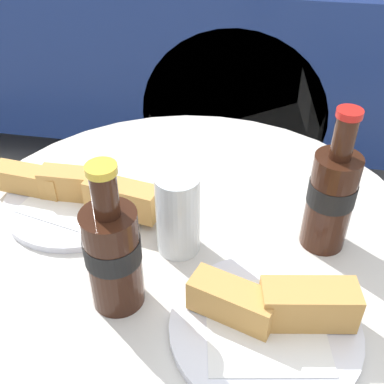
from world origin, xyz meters
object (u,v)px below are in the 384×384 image
object	(u,v)px
bistro_table	(188,302)
lunch_plate_near	(79,194)
cola_bottle_right	(113,253)
drinking_glass	(178,217)
lunch_plate_far	(269,317)
cola_bottle_left	(331,196)

from	to	relation	value
bistro_table	lunch_plate_near	bearing A→B (deg)	169.73
cola_bottle_right	drinking_glass	xyz separation A→B (m)	(0.06, 0.11, -0.03)
lunch_plate_far	cola_bottle_right	bearing A→B (deg)	176.22
cola_bottle_right	lunch_plate_near	bearing A→B (deg)	124.09
bistro_table	drinking_glass	bearing A→B (deg)	-100.95
lunch_plate_near	lunch_plate_far	world-z (taller)	lunch_plate_far
cola_bottle_right	lunch_plate_near	size ratio (longest dim) A/B	0.73
drinking_glass	lunch_plate_near	size ratio (longest dim) A/B	0.44
bistro_table	lunch_plate_near	size ratio (longest dim) A/B	2.58
bistro_table	cola_bottle_right	xyz separation A→B (m)	(-0.07, -0.15, 0.26)
cola_bottle_right	lunch_plate_far	bearing A→B (deg)	-3.78
lunch_plate_near	cola_bottle_right	bearing A→B (deg)	-55.91
bistro_table	lunch_plate_far	size ratio (longest dim) A/B	3.16
cola_bottle_left	drinking_glass	xyz separation A→B (m)	(-0.22, -0.05, -0.03)
bistro_table	lunch_plate_far	distance (m)	0.29
cola_bottle_right	drinking_glass	world-z (taller)	cola_bottle_right
bistro_table	lunch_plate_far	world-z (taller)	lunch_plate_far
bistro_table	cola_bottle_left	xyz separation A→B (m)	(0.21, 0.01, 0.27)
bistro_table	cola_bottle_right	size ratio (longest dim) A/B	3.53
drinking_glass	lunch_plate_far	bearing A→B (deg)	-41.40
cola_bottle_left	lunch_plate_far	distance (m)	0.21
bistro_table	lunch_plate_near	world-z (taller)	lunch_plate_near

